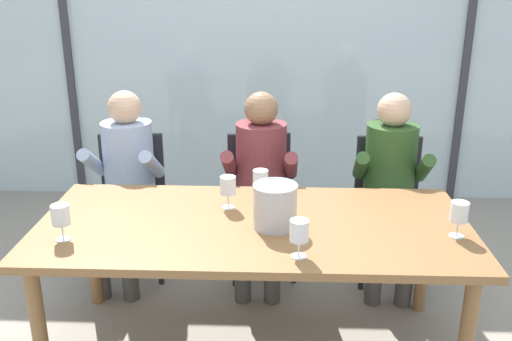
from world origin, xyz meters
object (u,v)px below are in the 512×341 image
object	(u,v)px
dining_table	(253,235)
person_maroon_top	(260,176)
chair_left_of_center	(260,192)
chair_center	(389,196)
wine_glass_center_pour	(228,187)
ice_bucket_primary	(275,205)
person_pale_blue_shirt	(126,174)
wine_glass_by_left_taster	(261,180)
person_olive_shirt	(390,177)
wine_glass_by_right_taster	(61,216)
chair_near_curtain	(132,192)
wine_glass_near_bucket	(299,232)
wine_glass_spare_empty	(459,213)

from	to	relation	value
dining_table	person_maroon_top	bearing A→B (deg)	89.16
chair_left_of_center	chair_center	size ratio (longest dim) A/B	1.00
person_maroon_top	wine_glass_center_pour	xyz separation A→B (m)	(-0.15, -0.59, 0.15)
ice_bucket_primary	wine_glass_center_pour	world-z (taller)	ice_bucket_primary
person_pale_blue_shirt	wine_glass_by_left_taster	xyz separation A→B (m)	(0.87, -0.48, 0.15)
person_maroon_top	dining_table	bearing A→B (deg)	-89.73
person_olive_shirt	wine_glass_by_right_taster	bearing A→B (deg)	-145.14
chair_near_curtain	dining_table	bearing A→B (deg)	-52.69
chair_near_curtain	wine_glass_by_left_taster	distance (m)	1.10
dining_table	wine_glass_near_bucket	world-z (taller)	wine_glass_near_bucket
ice_bucket_primary	wine_glass_spare_empty	world-z (taller)	ice_bucket_primary
chair_near_curtain	person_olive_shirt	distance (m)	1.68
person_maroon_top	chair_near_curtain	bearing A→B (deg)	173.36
wine_glass_by_left_taster	wine_glass_center_pour	size ratio (longest dim) A/B	1.00
wine_glass_by_left_taster	person_pale_blue_shirt	bearing A→B (deg)	151.18
ice_bucket_primary	wine_glass_by_right_taster	world-z (taller)	ice_bucket_primary
ice_bucket_primary	chair_near_curtain	bearing A→B (deg)	135.73
chair_center	person_pale_blue_shirt	distance (m)	1.70
wine_glass_by_left_taster	dining_table	bearing A→B (deg)	-95.36
chair_near_curtain	ice_bucket_primary	bearing A→B (deg)	-50.68
person_pale_blue_shirt	person_maroon_top	size ratio (longest dim) A/B	1.00
chair_center	ice_bucket_primary	world-z (taller)	ice_bucket_primary
wine_glass_by_left_taster	person_olive_shirt	bearing A→B (deg)	31.09
chair_near_curtain	person_maroon_top	distance (m)	0.88
chair_left_of_center	person_pale_blue_shirt	size ratio (longest dim) A/B	0.74
chair_center	person_olive_shirt	bearing A→B (deg)	-101.56
person_olive_shirt	wine_glass_center_pour	bearing A→B (deg)	-144.09
chair_near_curtain	wine_glass_near_bucket	xyz separation A→B (m)	(1.06, -1.23, 0.32)
chair_near_curtain	wine_glass_by_right_taster	size ratio (longest dim) A/B	5.15
person_maroon_top	person_pale_blue_shirt	bearing A→B (deg)	-178.89
wine_glass_by_right_taster	person_maroon_top	bearing A→B (deg)	48.19
wine_glass_by_left_taster	wine_glass_near_bucket	size ratio (longest dim) A/B	1.00
chair_near_curtain	wine_glass_by_right_taster	xyz separation A→B (m)	(-0.03, -1.11, 0.32)
wine_glass_by_right_taster	chair_center	bearing A→B (deg)	32.99
dining_table	wine_glass_spare_empty	world-z (taller)	wine_glass_spare_empty
chair_near_curtain	person_maroon_top	bearing A→B (deg)	-14.16
wine_glass_by_left_taster	wine_glass_center_pour	distance (m)	0.20
dining_table	chair_left_of_center	size ratio (longest dim) A/B	2.39
ice_bucket_primary	wine_glass_center_pour	distance (m)	0.34
wine_glass_center_pour	wine_glass_spare_empty	size ratio (longest dim) A/B	1.00
person_olive_shirt	wine_glass_spare_empty	distance (m)	0.91
chair_left_of_center	wine_glass_spare_empty	bearing A→B (deg)	-55.29
wine_glass_near_bucket	wine_glass_by_right_taster	distance (m)	1.10
chair_left_of_center	wine_glass_spare_empty	world-z (taller)	wine_glass_spare_empty
ice_bucket_primary	wine_glass_center_pour	xyz separation A→B (m)	(-0.25, 0.23, 0.00)
person_pale_blue_shirt	ice_bucket_primary	bearing A→B (deg)	-36.97
chair_left_of_center	wine_glass_by_left_taster	world-z (taller)	wine_glass_by_left_taster
chair_near_curtain	wine_glass_by_right_taster	world-z (taller)	wine_glass_by_right_taster
wine_glass_center_pour	wine_glass_spare_empty	bearing A→B (deg)	-15.21
wine_glass_center_pour	chair_near_curtain	bearing A→B (deg)	135.09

